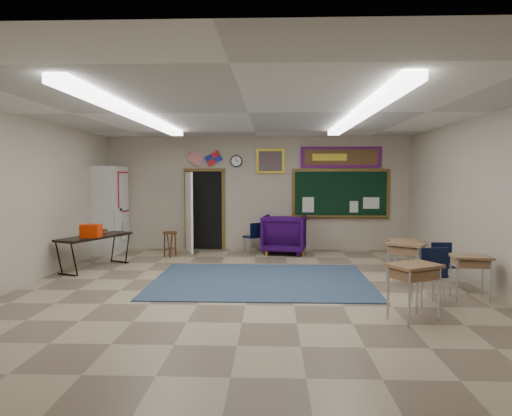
{
  "coord_description": "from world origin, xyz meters",
  "views": [
    {
      "loc": [
        0.4,
        -7.6,
        1.95
      ],
      "look_at": [
        0.08,
        1.5,
        1.32
      ],
      "focal_mm": 32.0,
      "sensor_mm": 36.0,
      "label": 1
    }
  ],
  "objects_px": {
    "student_desk_front_left": "(406,262)",
    "student_desk_front_right": "(406,256)",
    "folding_table": "(95,251)",
    "wingback_armchair": "(284,234)",
    "wooden_stool": "(170,244)"
  },
  "relations": [
    {
      "from": "student_desk_front_left",
      "to": "student_desk_front_right",
      "type": "height_order",
      "value": "student_desk_front_left"
    },
    {
      "from": "student_desk_front_right",
      "to": "folding_table",
      "type": "height_order",
      "value": "folding_table"
    },
    {
      "from": "wingback_armchair",
      "to": "folding_table",
      "type": "xyz_separation_m",
      "value": [
        -4.04,
        -2.08,
        -0.11
      ]
    },
    {
      "from": "student_desk_front_left",
      "to": "folding_table",
      "type": "bearing_deg",
      "value": -158.96
    },
    {
      "from": "student_desk_front_right",
      "to": "folding_table",
      "type": "relative_size",
      "value": 0.4
    },
    {
      "from": "folding_table",
      "to": "wooden_stool",
      "type": "xyz_separation_m",
      "value": [
        1.27,
        1.43,
        -0.06
      ]
    },
    {
      "from": "student_desk_front_left",
      "to": "wingback_armchair",
      "type": "bearing_deg",
      "value": 154.65
    },
    {
      "from": "student_desk_front_left",
      "to": "folding_table",
      "type": "relative_size",
      "value": 0.44
    },
    {
      "from": "wingback_armchair",
      "to": "student_desk_front_right",
      "type": "xyz_separation_m",
      "value": [
        2.29,
        -2.59,
        -0.09
      ]
    },
    {
      "from": "wingback_armchair",
      "to": "wooden_stool",
      "type": "xyz_separation_m",
      "value": [
        -2.77,
        -0.65,
        -0.17
      ]
    },
    {
      "from": "student_desk_front_left",
      "to": "wooden_stool",
      "type": "height_order",
      "value": "student_desk_front_left"
    },
    {
      "from": "folding_table",
      "to": "student_desk_front_left",
      "type": "bearing_deg",
      "value": 11.95
    },
    {
      "from": "wingback_armchair",
      "to": "student_desk_front_right",
      "type": "relative_size",
      "value": 1.51
    },
    {
      "from": "wingback_armchair",
      "to": "student_desk_front_left",
      "type": "relative_size",
      "value": 1.36
    },
    {
      "from": "student_desk_front_left",
      "to": "folding_table",
      "type": "height_order",
      "value": "folding_table"
    }
  ]
}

